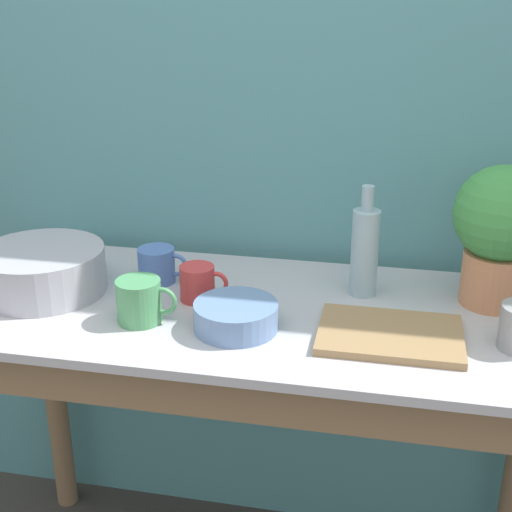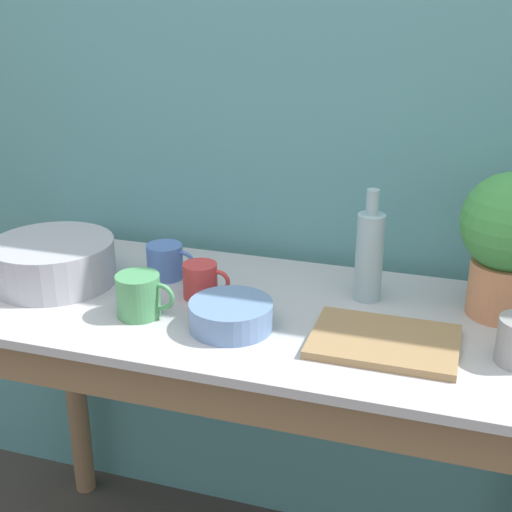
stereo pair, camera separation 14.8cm
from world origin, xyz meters
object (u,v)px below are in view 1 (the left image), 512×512
object	(u,v)px
mug_blue	(157,265)
bottle_tall	(365,250)
mug_green	(140,301)
mug_red	(198,283)
bowl_small_blue	(236,316)
tray_board	(390,335)
bowl_wash_large	(42,270)
potted_plant	(501,228)

from	to	relation	value
mug_blue	bottle_tall	bearing A→B (deg)	3.24
bottle_tall	mug_green	size ratio (longest dim) A/B	1.96
bottle_tall	mug_red	world-z (taller)	bottle_tall
bowl_small_blue	mug_green	bearing A→B (deg)	-178.52
mug_red	tray_board	xyz separation A→B (m)	(0.42, -0.10, -0.03)
mug_blue	mug_green	bearing A→B (deg)	-81.22
mug_red	mug_green	distance (m)	0.15
bowl_wash_large	mug_green	distance (m)	0.28
mug_red	mug_green	world-z (taller)	mug_green
bowl_small_blue	mug_blue	bearing A→B (deg)	139.80
mug_blue	bowl_small_blue	size ratio (longest dim) A/B	0.69
bowl_wash_large	mug_blue	size ratio (longest dim) A/B	2.40
potted_plant	bowl_small_blue	world-z (taller)	potted_plant
potted_plant	bottle_tall	size ratio (longest dim) A/B	1.22
potted_plant	mug_blue	world-z (taller)	potted_plant
bowl_small_blue	potted_plant	bearing A→B (deg)	23.94
potted_plant	bowl_wash_large	distance (m)	1.00
tray_board	mug_red	bearing A→B (deg)	166.75
mug_red	mug_green	size ratio (longest dim) A/B	0.85
potted_plant	mug_blue	size ratio (longest dim) A/B	2.61
potted_plant	bottle_tall	bearing A→B (deg)	-178.26
bottle_tall	bowl_small_blue	xyz separation A→B (m)	(-0.24, -0.22, -0.08)
bottle_tall	bowl_wash_large	bearing A→B (deg)	-169.66
potted_plant	bowl_small_blue	bearing A→B (deg)	-156.06
potted_plant	bottle_tall	xyz separation A→B (m)	(-0.28, -0.01, -0.07)
bottle_tall	bowl_small_blue	size ratio (longest dim) A/B	1.47
potted_plant	mug_green	distance (m)	0.77
bottle_tall	mug_blue	world-z (taller)	bottle_tall
mug_red	tray_board	bearing A→B (deg)	-13.25
bottle_tall	tray_board	distance (m)	0.23
bowl_small_blue	tray_board	world-z (taller)	bowl_small_blue
bowl_small_blue	tray_board	distance (m)	0.31
potted_plant	mug_green	size ratio (longest dim) A/B	2.40
bottle_tall	tray_board	bearing A→B (deg)	-71.52
potted_plant	bowl_wash_large	xyz separation A→B (m)	(-0.98, -0.14, -0.12)
bowl_wash_large	bottle_tall	xyz separation A→B (m)	(0.71, 0.13, 0.05)
mug_red	tray_board	distance (m)	0.43
mug_green	mug_red	bearing A→B (deg)	54.77
potted_plant	mug_green	bearing A→B (deg)	-161.86
bottle_tall	bowl_small_blue	world-z (taller)	bottle_tall
mug_red	tray_board	size ratio (longest dim) A/B	0.39
mug_blue	mug_red	xyz separation A→B (m)	(0.12, -0.08, -0.00)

